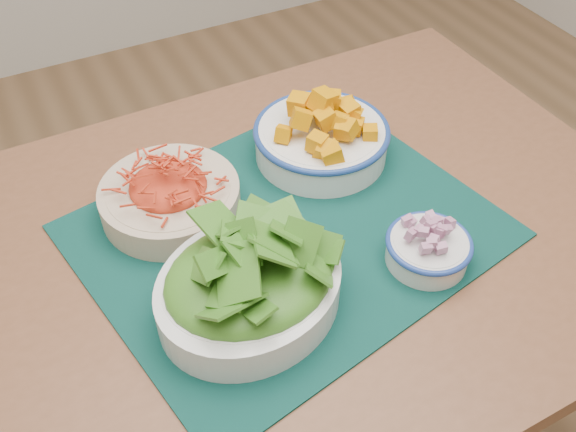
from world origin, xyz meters
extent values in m
plane|color=#9B724B|center=(0.00, 0.00, 0.00)|extent=(4.00, 4.00, 0.00)
cube|color=brown|center=(-0.34, 0.02, 0.73)|extent=(1.28, 0.86, 0.04)
cylinder|color=brown|center=(0.22, 0.38, 0.35)|extent=(0.06, 0.06, 0.71)
cube|color=black|center=(-0.30, 0.02, 0.75)|extent=(0.68, 0.59, 0.00)
cylinder|color=beige|center=(-0.45, 0.14, 0.78)|extent=(0.26, 0.26, 0.05)
ellipsoid|color=red|center=(-0.45, 0.14, 0.82)|extent=(0.19, 0.19, 0.03)
cylinder|color=white|center=(-0.17, 0.16, 0.78)|extent=(0.27, 0.27, 0.06)
torus|color=navy|center=(-0.17, 0.16, 0.81)|extent=(0.24, 0.24, 0.01)
ellipsoid|color=orange|center=(-0.17, 0.16, 0.84)|extent=(0.20, 0.20, 0.05)
ellipsoid|color=#256114|center=(-0.42, -0.09, 0.84)|extent=(0.24, 0.20, 0.07)
cylinder|color=silver|center=(-0.15, -0.13, 0.77)|extent=(0.14, 0.14, 0.04)
torus|color=navy|center=(-0.15, -0.13, 0.79)|extent=(0.13, 0.13, 0.01)
ellipsoid|color=maroon|center=(-0.15, -0.13, 0.81)|extent=(0.11, 0.11, 0.03)
camera|label=1|loc=(-0.62, -0.60, 1.47)|focal=40.00mm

